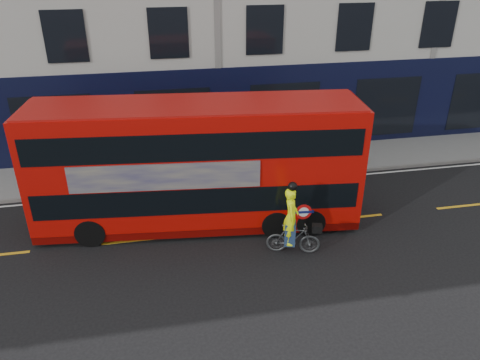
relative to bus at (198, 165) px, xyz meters
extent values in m
plane|color=black|center=(1.56, -2.24, -2.21)|extent=(120.00, 120.00, 0.00)
cube|color=gray|center=(1.56, 4.26, -2.15)|extent=(60.00, 3.00, 0.12)
cube|color=slate|center=(1.56, 2.76, -2.15)|extent=(60.00, 0.12, 0.13)
cube|color=black|center=(1.56, 5.74, -0.21)|extent=(50.00, 0.08, 4.00)
cube|color=silver|center=(1.56, 2.46, -2.21)|extent=(58.00, 0.10, 0.01)
cube|color=#BB0C07|center=(-0.04, 0.01, 0.13)|extent=(10.83, 3.50, 3.82)
cube|color=#5D0603|center=(-0.04, 0.01, -1.92)|extent=(10.82, 3.46, 0.29)
cube|color=black|center=(-0.04, 0.01, -0.71)|extent=(10.41, 3.50, 0.87)
cube|color=black|center=(-0.04, 0.01, 1.12)|extent=(10.41, 3.50, 0.87)
cube|color=#9B0E0B|center=(-0.04, 0.01, 2.06)|extent=(10.60, 3.39, 0.08)
cube|color=black|center=(5.27, -0.55, -0.71)|extent=(0.27, 2.17, 0.87)
cube|color=black|center=(5.27, -0.55, 1.12)|extent=(0.27, 2.17, 0.87)
cube|color=black|center=(-5.35, 0.56, -0.71)|extent=(0.27, 2.17, 0.87)
cube|color=gray|center=(-1.13, -1.13, 0.21)|extent=(5.77, 0.64, 0.87)
cylinder|color=red|center=(3.20, -1.58, -1.24)|extent=(0.54, 0.08, 0.54)
cylinder|color=white|center=(3.20, -1.58, -1.24)|extent=(0.35, 0.06, 0.35)
cube|color=#0C1459|center=(3.20, -1.59, -1.24)|extent=(0.68, 0.09, 0.09)
cylinder|color=black|center=(3.61, -0.37, -1.73)|extent=(1.22, 2.55, 0.97)
cylinder|color=black|center=(2.46, -0.25, -1.73)|extent=(1.22, 2.55, 0.97)
cylinder|color=black|center=(-3.50, 0.37, -1.73)|extent=(1.22, 2.55, 0.97)
imported|color=#46494B|center=(2.64, -2.34, -1.70)|extent=(1.75, 0.91, 1.01)
imported|color=#E2F90C|center=(2.53, -2.31, -0.89)|extent=(0.62, 0.78, 1.87)
cube|color=black|center=(3.32, -2.53, -1.28)|extent=(0.36, 0.32, 0.24)
cube|color=navy|center=(2.53, -2.31, -1.50)|extent=(0.43, 0.49, 0.77)
sphere|color=black|center=(2.53, -2.31, 0.14)|extent=(0.29, 0.29, 0.29)
camera|label=1|loc=(-1.30, -13.98, 6.51)|focal=35.00mm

